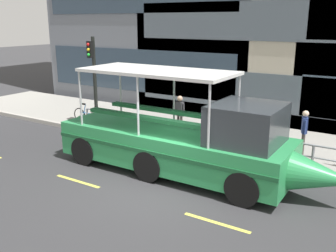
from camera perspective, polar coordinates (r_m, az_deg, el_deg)
name	(u,v)px	position (r m, az deg, el deg)	size (l,w,h in m)	color
ground_plane	(160,186)	(11.76, -1.21, -9.02)	(120.00, 120.00, 0.00)	#333335
sidewalk	(232,137)	(16.39, 9.59, -1.69)	(32.00, 4.80, 0.18)	#99968E
curb_edge	(206,154)	(14.23, 5.69, -4.23)	(32.00, 0.18, 0.18)	#B2ADA3
lane_centreline	(139,200)	(10.96, -4.35, -10.95)	(25.80, 0.12, 0.01)	#DBD64C
curb_guardrail	(200,133)	(14.51, 4.76, -1.09)	(11.71, 0.09, 0.85)	gray
traffic_light_pole	(93,73)	(17.57, -11.13, 7.86)	(0.24, 0.46, 4.03)	black
leaned_bicycle	(88,116)	(18.24, -11.98, 1.48)	(1.74, 0.46, 0.96)	black
duck_tour_boat	(188,143)	(12.23, 2.99, -2.52)	(9.74, 2.51, 3.36)	#2D9351
pedestrian_near_bow	(304,128)	(14.42, 19.78, -0.32)	(0.27, 0.45, 1.64)	#47423D
pedestrian_mid_left	(227,115)	(15.48, 8.86, 1.60)	(0.44, 0.31, 1.70)	#1E2338
pedestrian_mid_right	(180,111)	(15.96, 1.79, 2.19)	(0.48, 0.24, 1.69)	#47423D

